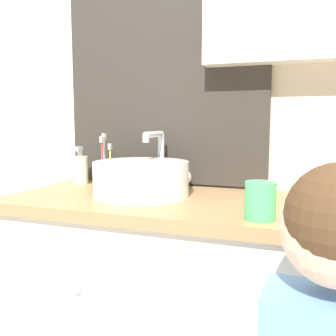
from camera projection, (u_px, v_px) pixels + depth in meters
wall_back at (218, 54)px, 1.34m from camera, size 3.20×0.18×2.50m
vanity_counter at (191, 321)px, 1.20m from camera, size 1.16×0.50×0.80m
sink_basin at (142, 178)px, 1.20m from camera, size 0.31×0.36×0.20m
toothbrush_holder at (106, 172)px, 1.42m from camera, size 0.09×0.09×0.19m
soap_dispenser at (80, 169)px, 1.43m from camera, size 0.06×0.06×0.14m
drinking_cup at (260, 201)px, 0.90m from camera, size 0.07×0.07×0.09m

